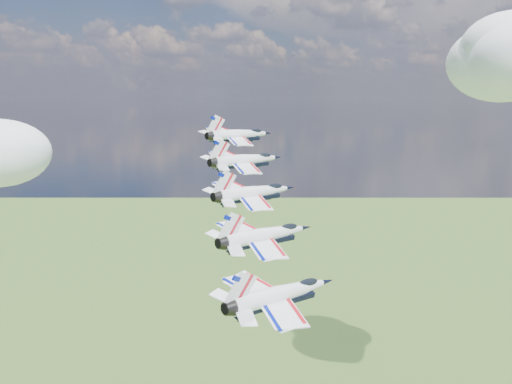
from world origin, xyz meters
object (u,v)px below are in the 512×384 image
Objects in this scene: jet_0 at (241,134)px; jet_3 at (267,235)px; jet_1 at (247,160)px; jet_2 at (256,192)px; jet_4 at (283,293)px.

jet_3 is (23.06, -24.78, -9.55)m from jet_0.
jet_1 is at bearing 148.96° from jet_3.
jet_2 is at bearing 148.96° from jet_3.
jet_1 is 1.00× the size of jet_3.
jet_0 is at bearing 148.96° from jet_3.
jet_1 is at bearing 148.96° from jet_4.
jet_3 is 11.72m from jet_4.
jet_3 is (7.69, -8.26, -3.18)m from jet_2.
jet_2 reaches higher than jet_4.
jet_1 reaches higher than jet_4.
jet_2 is (15.38, -16.52, -6.37)m from jet_0.
jet_3 reaches higher than jet_4.
jet_3 is at bearing -31.04° from jet_0.
jet_0 is 11.72m from jet_1.
jet_3 is at bearing -31.04° from jet_1.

